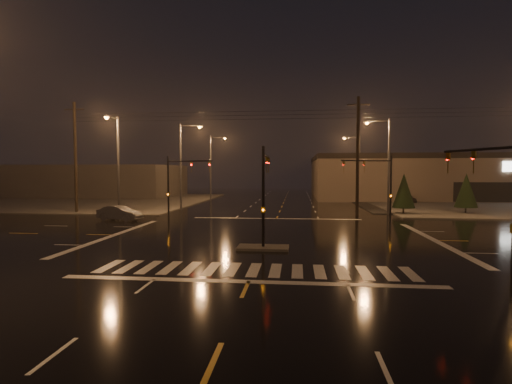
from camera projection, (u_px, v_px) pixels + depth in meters
ground at (268, 238)px, 27.35m from camera, size 140.00×140.00×0.00m
sidewalk_ne at (505, 204)px, 54.04m from camera, size 36.00×36.00×0.12m
sidewalk_nw at (85, 201)px, 60.24m from camera, size 36.00×36.00×0.12m
median_island at (263, 248)px, 23.37m from camera, size 3.00×1.60×0.15m
crosswalk at (254, 270)px, 18.41m from camera, size 15.00×2.60×0.01m
stop_bar_near at (249, 282)px, 16.42m from camera, size 16.00×0.50×0.01m
stop_bar_far at (277, 219)px, 38.27m from camera, size 16.00×0.50×0.01m
retail_building at (489, 175)px, 69.20m from camera, size 60.20×28.30×7.20m
commercial_block at (93, 181)px, 72.54m from camera, size 30.00×18.00×5.60m
signal_mast_median at (265, 184)px, 24.10m from camera, size 0.25×4.59×6.00m
signal_mast_ne at (381, 180)px, 36.23m from camera, size 4.84×1.86×6.00m
signal_mast_nw at (177, 179)px, 38.20m from camera, size 4.84×1.86×6.00m
signal_mast_se at (499, 192)px, 16.41m from camera, size 1.55×3.87×6.00m
streetlight_1 at (183, 160)px, 46.08m from camera, size 2.77×0.32×10.00m
streetlight_2 at (213, 163)px, 61.97m from camera, size 2.77×0.32×10.00m
streetlight_3 at (386, 159)px, 41.78m from camera, size 2.77×0.32×10.00m
streetlight_4 at (357, 163)px, 61.64m from camera, size 2.77×0.32×10.00m
streetlight_5 at (117, 159)px, 39.81m from camera, size 0.32×2.77×10.00m
utility_pole_0 at (75, 157)px, 43.21m from camera, size 2.20×0.32×12.00m
utility_pole_1 at (358, 155)px, 40.10m from camera, size 2.20×0.32×12.00m
conifer_0 at (404, 191)px, 41.97m from camera, size 2.33×2.33×4.33m
conifer_1 at (466, 190)px, 42.53m from camera, size 2.32×2.32×4.33m
car_parked at (405, 198)px, 56.86m from camera, size 2.45×4.55×1.47m
car_crossing at (120, 213)px, 36.89m from camera, size 4.38×2.25×1.37m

